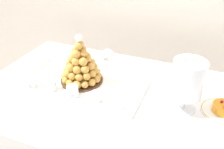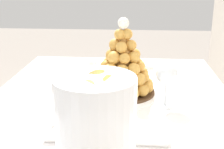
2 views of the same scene
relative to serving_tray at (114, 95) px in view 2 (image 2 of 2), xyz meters
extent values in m
cylinder|color=brown|center=(-0.45, -0.36, -0.40)|extent=(0.04, 0.04, 0.73)
cylinder|color=brown|center=(-0.45, 0.34, -0.40)|extent=(0.04, 0.04, 0.73)
cube|color=brown|center=(0.24, -0.01, -0.02)|extent=(1.50, 0.83, 0.02)
cube|color=white|center=(0.24, -0.01, -0.01)|extent=(1.56, 0.89, 0.00)
cube|color=white|center=(-0.54, -0.01, -0.16)|extent=(0.01, 0.89, 0.29)
cube|color=white|center=(0.00, 0.00, 0.00)|extent=(0.66, 0.33, 0.01)
cube|color=white|center=(0.00, -0.16, 0.01)|extent=(0.66, 0.01, 0.02)
cube|color=white|center=(0.00, 0.16, 0.01)|extent=(0.66, 0.01, 0.02)
cube|color=white|center=(-0.33, 0.00, 0.01)|extent=(0.01, 0.33, 0.02)
cube|color=white|center=(0.33, 0.00, 0.01)|extent=(0.01, 0.33, 0.02)
cylinder|color=white|center=(0.00, 0.00, 0.00)|extent=(0.30, 0.30, 0.00)
cylinder|color=#4C331E|center=(-0.03, 0.03, 0.01)|extent=(0.24, 0.24, 0.01)
cone|color=#AD7430|center=(-0.03, 0.03, 0.12)|extent=(0.16, 0.16, 0.22)
sphere|color=gold|center=(0.07, 0.03, 0.03)|extent=(0.04, 0.04, 0.04)
sphere|color=gold|center=(0.06, 0.07, 0.03)|extent=(0.04, 0.04, 0.04)
sphere|color=gold|center=(0.03, 0.10, 0.03)|extent=(0.04, 0.04, 0.04)
sphere|color=gold|center=(0.00, 0.12, 0.03)|extent=(0.04, 0.04, 0.04)
sphere|color=gold|center=(-0.05, 0.12, 0.03)|extent=(0.05, 0.05, 0.05)
sphere|color=gold|center=(-0.08, 0.10, 0.03)|extent=(0.04, 0.04, 0.04)
sphere|color=gold|center=(-0.11, 0.07, 0.03)|extent=(0.04, 0.04, 0.04)
sphere|color=gold|center=(-0.12, 0.03, 0.03)|extent=(0.04, 0.04, 0.04)
sphere|color=gold|center=(-0.11, -0.01, 0.03)|extent=(0.04, 0.04, 0.04)
sphere|color=gold|center=(-0.08, -0.04, 0.03)|extent=(0.04, 0.04, 0.04)
sphere|color=gold|center=(-0.05, -0.06, 0.03)|extent=(0.04, 0.04, 0.04)
sphere|color=gold|center=(0.00, -0.06, 0.03)|extent=(0.05, 0.05, 0.05)
sphere|color=gold|center=(0.03, -0.04, 0.03)|extent=(0.04, 0.04, 0.04)
sphere|color=gold|center=(0.06, -0.01, 0.03)|extent=(0.04, 0.04, 0.04)
sphere|color=gold|center=(0.05, 0.06, 0.07)|extent=(0.04, 0.04, 0.04)
sphere|color=gold|center=(0.02, 0.09, 0.07)|extent=(0.05, 0.05, 0.05)
sphere|color=gold|center=(-0.01, 0.11, 0.07)|extent=(0.04, 0.04, 0.04)
sphere|color=gold|center=(-0.05, 0.10, 0.07)|extent=(0.04, 0.04, 0.04)
sphere|color=gold|center=(-0.08, 0.08, 0.07)|extent=(0.04, 0.04, 0.04)
sphere|color=gold|center=(-0.10, 0.04, 0.07)|extent=(0.04, 0.04, 0.04)
sphere|color=gold|center=(-0.10, 0.01, 0.07)|extent=(0.05, 0.05, 0.05)
sphere|color=gold|center=(-0.07, -0.03, 0.07)|extent=(0.04, 0.04, 0.04)
sphere|color=gold|center=(-0.04, -0.04, 0.07)|extent=(0.04, 0.04, 0.04)
sphere|color=gold|center=(0.00, -0.04, 0.07)|extent=(0.04, 0.04, 0.04)
sphere|color=gold|center=(0.03, -0.02, 0.07)|extent=(0.04, 0.04, 0.04)
sphere|color=gold|center=(0.05, 0.02, 0.07)|extent=(0.04, 0.04, 0.04)
sphere|color=gold|center=(0.02, 0.07, 0.11)|extent=(0.05, 0.05, 0.05)
sphere|color=gold|center=(-0.02, 0.09, 0.11)|extent=(0.04, 0.04, 0.04)
sphere|color=gold|center=(-0.06, 0.08, 0.11)|extent=(0.04, 0.04, 0.04)
sphere|color=gold|center=(-0.08, 0.05, 0.11)|extent=(0.05, 0.05, 0.05)
sphere|color=gold|center=(-0.08, 0.01, 0.11)|extent=(0.04, 0.04, 0.04)
sphere|color=gold|center=(-0.06, -0.02, 0.11)|extent=(0.04, 0.04, 0.04)
sphere|color=gold|center=(-0.01, -0.03, 0.11)|extent=(0.04, 0.04, 0.04)
sphere|color=gold|center=(0.02, -0.01, 0.11)|extent=(0.04, 0.04, 0.04)
sphere|color=gold|center=(0.04, 0.03, 0.11)|extent=(0.04, 0.04, 0.04)
sphere|color=gold|center=(0.00, 0.07, 0.14)|extent=(0.04, 0.04, 0.04)
sphere|color=gold|center=(-0.04, 0.07, 0.14)|extent=(0.04, 0.04, 0.04)
sphere|color=gold|center=(-0.07, 0.04, 0.14)|extent=(0.05, 0.05, 0.05)
sphere|color=gold|center=(-0.06, 0.01, 0.15)|extent=(0.04, 0.04, 0.04)
sphere|color=gold|center=(-0.03, -0.01, 0.14)|extent=(0.05, 0.05, 0.05)
sphere|color=gold|center=(0.01, 0.00, 0.14)|extent=(0.05, 0.05, 0.05)
sphere|color=gold|center=(0.02, 0.04, 0.14)|extent=(0.04, 0.04, 0.04)
sphere|color=gold|center=(-0.02, 0.06, 0.18)|extent=(0.04, 0.04, 0.04)
sphere|color=gold|center=(-0.05, 0.04, 0.18)|extent=(0.05, 0.05, 0.05)
sphere|color=gold|center=(-0.03, 0.00, 0.18)|extent=(0.05, 0.05, 0.05)
sphere|color=gold|center=(0.00, 0.03, 0.18)|extent=(0.04, 0.04, 0.04)
sphere|color=gold|center=(-0.03, 0.04, 0.22)|extent=(0.04, 0.04, 0.04)
sphere|color=gold|center=(-0.02, 0.02, 0.22)|extent=(0.04, 0.04, 0.04)
sphere|color=white|center=(-0.03, 0.03, 0.26)|extent=(0.04, 0.04, 0.04)
cylinder|color=silver|center=(-0.25, -0.12, 0.03)|extent=(0.06, 0.06, 0.06)
cylinder|color=gold|center=(-0.25, -0.12, 0.02)|extent=(0.05, 0.05, 0.02)
cylinder|color=#EAC166|center=(-0.25, -0.12, 0.04)|extent=(0.05, 0.05, 0.02)
sphere|color=brown|center=(-0.24, -0.12, 0.05)|extent=(0.02, 0.02, 0.02)
cylinder|color=silver|center=(-0.13, -0.10, 0.03)|extent=(0.05, 0.05, 0.05)
cylinder|color=brown|center=(-0.13, -0.10, 0.01)|extent=(0.04, 0.04, 0.02)
cylinder|color=#8C603D|center=(-0.13, -0.10, 0.03)|extent=(0.04, 0.04, 0.02)
sphere|color=brown|center=(-0.13, -0.10, 0.04)|extent=(0.01, 0.01, 0.01)
cylinder|color=silver|center=(0.00, -0.11, 0.03)|extent=(0.06, 0.06, 0.06)
cylinder|color=brown|center=(0.00, -0.11, 0.01)|extent=(0.05, 0.05, 0.02)
cylinder|color=#8C603D|center=(0.00, -0.11, 0.04)|extent=(0.05, 0.05, 0.02)
sphere|color=brown|center=(0.00, -0.12, 0.05)|extent=(0.02, 0.02, 0.02)
cylinder|color=silver|center=(0.13, -0.10, 0.03)|extent=(0.05, 0.05, 0.05)
cylinder|color=#F4EAC6|center=(0.13, -0.10, 0.01)|extent=(0.05, 0.05, 0.02)
cylinder|color=white|center=(0.13, -0.10, 0.03)|extent=(0.05, 0.05, 0.01)
sphere|color=brown|center=(0.13, -0.10, 0.04)|extent=(0.01, 0.01, 0.01)
cylinder|color=silver|center=(0.25, -0.11, 0.03)|extent=(0.05, 0.05, 0.05)
cylinder|color=brown|center=(0.25, -0.11, 0.01)|extent=(0.05, 0.05, 0.02)
cylinder|color=#8C603D|center=(0.25, -0.11, 0.03)|extent=(0.05, 0.05, 0.01)
sphere|color=brown|center=(0.26, -0.10, 0.04)|extent=(0.01, 0.01, 0.01)
cylinder|color=white|center=(0.53, 0.00, 0.16)|extent=(0.15, 0.15, 0.17)
cylinder|color=brown|center=(0.51, -0.02, 0.10)|extent=(0.07, 0.05, 0.07)
cylinder|color=pink|center=(0.52, 0.02, 0.12)|extent=(0.06, 0.06, 0.06)
cylinder|color=#E54C47|center=(0.52, -0.01, 0.12)|extent=(0.07, 0.06, 0.07)
cylinder|color=#E54C47|center=(0.55, -0.03, 0.12)|extent=(0.06, 0.06, 0.04)
cylinder|color=#E54C47|center=(0.55, 0.03, 0.15)|extent=(0.06, 0.06, 0.04)
cylinder|color=brown|center=(0.50, 0.00, 0.15)|extent=(0.07, 0.06, 0.06)
cylinder|color=#F9A54C|center=(0.55, -0.01, 0.15)|extent=(0.07, 0.05, 0.07)
cylinder|color=#72B2E0|center=(0.53, 0.02, 0.18)|extent=(0.06, 0.06, 0.06)
cylinder|color=brown|center=(0.52, -0.02, 0.18)|extent=(0.07, 0.05, 0.07)
cylinder|color=#72B2E0|center=(0.56, 0.00, 0.18)|extent=(0.07, 0.06, 0.06)
cylinder|color=#F9A54C|center=(0.50, 0.02, 0.20)|extent=(0.06, 0.06, 0.06)
cylinder|color=yellow|center=(0.51, -0.03, 0.20)|extent=(0.05, 0.05, 0.04)
cylinder|color=#9ED860|center=(0.54, -0.01, 0.20)|extent=(0.07, 0.05, 0.06)
cylinder|color=#9ED860|center=(0.55, 0.02, 0.20)|extent=(0.06, 0.06, 0.06)
cylinder|color=#F9A54C|center=(0.50, 0.00, 0.23)|extent=(0.06, 0.05, 0.06)
cylinder|color=#9ED860|center=(0.53, -0.03, 0.23)|extent=(0.05, 0.05, 0.03)
cylinder|color=#9ED860|center=(0.57, -0.01, 0.23)|extent=(0.06, 0.05, 0.06)
cylinder|color=#F9A54C|center=(0.54, 0.03, 0.23)|extent=(0.06, 0.05, 0.06)
cylinder|color=silver|center=(0.07, 0.18, 0.00)|extent=(0.06, 0.06, 0.00)
cylinder|color=silver|center=(0.07, 0.18, 0.04)|extent=(0.01, 0.01, 0.08)
sphere|color=silver|center=(0.07, 0.18, 0.11)|extent=(0.07, 0.07, 0.07)
camera|label=1|loc=(0.56, -0.97, 0.74)|focal=38.72mm
camera|label=2|loc=(1.03, 0.07, 0.42)|focal=48.80mm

